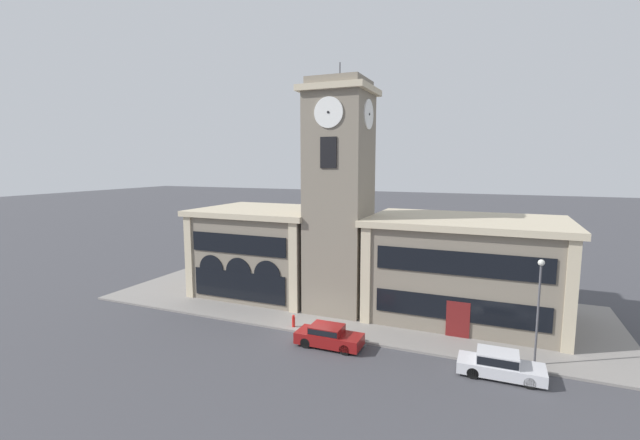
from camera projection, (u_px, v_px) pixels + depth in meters
name	position (u px, v px, depth m)	size (l,w,h in m)	color
ground_plane	(310.00, 335.00, 28.92)	(300.00, 300.00, 0.00)	#424247
sidewalk_kerb	(345.00, 303.00, 35.36)	(39.87, 14.11, 0.15)	gray
clock_tower	(339.00, 198.00, 32.75)	(5.11, 5.11, 18.93)	gray
town_hall_left_wing	(266.00, 250.00, 38.42)	(11.31, 9.55, 7.59)	gray
town_hall_right_wing	(465.00, 268.00, 31.89)	(14.13, 9.55, 7.55)	gray
parked_car_near	(328.00, 336.00, 27.08)	(4.22, 1.76, 1.36)	maroon
parked_car_mid	(499.00, 364.00, 23.23)	(4.48, 1.79, 1.39)	silver
street_lamp	(539.00, 297.00, 23.86)	(0.36, 0.36, 6.13)	#4C4C51
fire_hydrant	(294.00, 321.00, 29.98)	(0.22, 0.22, 0.87)	red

